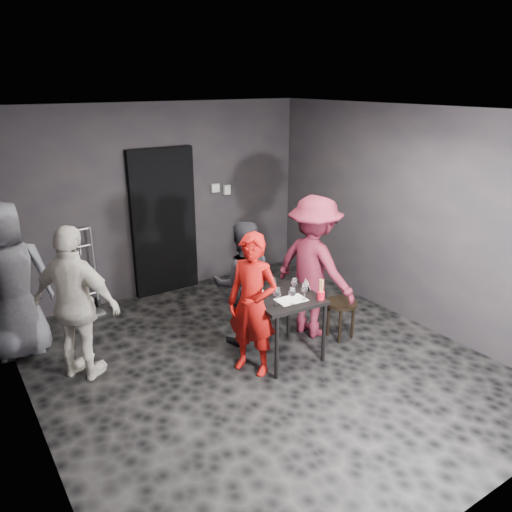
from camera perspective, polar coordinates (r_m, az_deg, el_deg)
floor at (r=5.66m, az=0.34°, el=-12.16°), size 4.50×5.00×0.02m
ceiling at (r=4.82m, az=0.41°, el=16.29°), size 4.50×5.00×0.02m
wall_back at (r=7.22m, az=-10.82°, el=6.19°), size 4.50×0.04×2.70m
wall_front at (r=3.48m, az=24.40°, el=-10.21°), size 4.50×0.04×2.70m
wall_left at (r=4.34m, az=-25.23°, el=-4.43°), size 0.04×5.00×2.70m
wall_right at (r=6.56m, az=16.98°, el=4.34°), size 0.04×5.00×2.70m
doorway at (r=7.23m, az=-10.49°, el=3.79°), size 0.95×0.10×2.10m
wallbox_upper at (r=7.51m, az=-4.71°, el=7.77°), size 0.12×0.06×0.12m
wallbox_lower at (r=7.62m, az=-3.37°, el=7.58°), size 0.10×0.06×0.14m
hand_truck at (r=7.06m, az=-18.93°, el=-4.59°), size 0.39×0.33×1.17m
tasting_table at (r=5.49m, az=3.18°, el=-5.50°), size 0.72×0.72×0.75m
stool at (r=6.10m, az=9.71°, el=-5.90°), size 0.38×0.38×0.47m
server_red at (r=5.18m, az=-0.40°, el=-5.40°), size 0.61×0.69×1.58m
woman_black at (r=5.79m, az=-1.55°, el=-3.19°), size 0.81×0.63×1.48m
man_maroon at (r=5.94m, az=6.71°, el=-0.10°), size 0.83×1.37×1.98m
bystander_cream at (r=5.34m, az=-19.94°, el=-4.41°), size 1.08×1.15×1.82m
bystander_grey at (r=6.01m, az=-26.53°, el=-1.10°), size 1.07×0.61×2.14m
tasting_mat at (r=5.36m, az=4.05°, el=-5.02°), size 0.33×0.23×0.00m
wine_glass_a at (r=5.18m, az=2.40°, el=-4.56°), size 0.10×0.10×0.22m
wine_glass_b at (r=5.39m, az=0.46°, el=-3.69°), size 0.09×0.09×0.19m
wine_glass_c at (r=5.44m, az=1.94°, el=-3.39°), size 0.10×0.10×0.21m
wine_glass_d at (r=5.22m, az=4.16°, el=-4.49°), size 0.10×0.10×0.20m
wine_glass_e at (r=5.34m, az=5.55°, el=-4.02°), size 0.08×0.08×0.20m
wine_glass_f at (r=5.49m, az=4.41°, el=-3.35°), size 0.08×0.08×0.19m
wine_bottle at (r=5.25m, az=0.44°, el=-4.17°), size 0.07×0.07×0.29m
breadstick_cup at (r=5.36m, az=7.45°, el=-3.83°), size 0.08×0.08×0.25m
reserved_card at (r=5.61m, az=5.70°, el=-3.33°), size 0.13×0.16×0.10m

